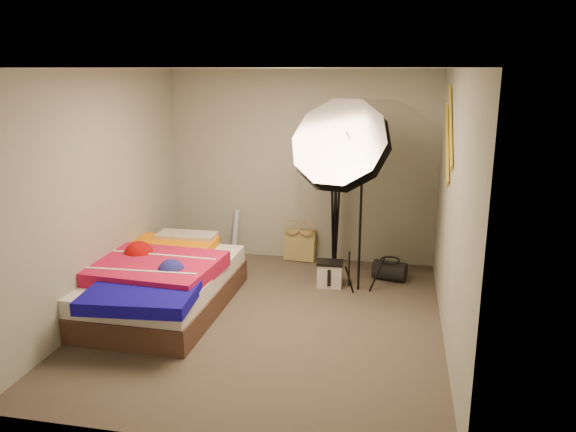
% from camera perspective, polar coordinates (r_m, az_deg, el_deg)
% --- Properties ---
extents(floor, '(4.00, 4.00, 0.00)m').
position_cam_1_polar(floor, '(5.86, -2.14, -10.45)').
color(floor, '#4C4539').
rests_on(floor, ground).
extents(ceiling, '(4.00, 4.00, 0.00)m').
position_cam_1_polar(ceiling, '(5.31, -2.41, 14.79)').
color(ceiling, silver).
rests_on(ceiling, wall_back).
extents(wall_back, '(3.50, 0.00, 3.50)m').
position_cam_1_polar(wall_back, '(7.37, 1.37, 5.01)').
color(wall_back, gray).
rests_on(wall_back, floor).
extents(wall_front, '(3.50, 0.00, 3.50)m').
position_cam_1_polar(wall_front, '(3.62, -9.72, -5.60)').
color(wall_front, gray).
rests_on(wall_front, floor).
extents(wall_left, '(0.00, 4.00, 4.00)m').
position_cam_1_polar(wall_left, '(6.09, -18.50, 2.19)').
color(wall_left, gray).
rests_on(wall_left, floor).
extents(wall_right, '(0.00, 4.00, 4.00)m').
position_cam_1_polar(wall_right, '(5.33, 16.36, 0.63)').
color(wall_right, gray).
rests_on(wall_right, floor).
extents(tote_bag, '(0.43, 0.23, 0.43)m').
position_cam_1_polar(tote_bag, '(7.52, 1.26, -2.97)').
color(tote_bag, tan).
rests_on(tote_bag, floor).
extents(wrapping_roll, '(0.14, 0.20, 0.65)m').
position_cam_1_polar(wrapping_roll, '(7.69, -5.38, -1.75)').
color(wrapping_roll, '#6F99E2').
rests_on(wrapping_roll, floor).
extents(camera_case, '(0.29, 0.21, 0.28)m').
position_cam_1_polar(camera_case, '(6.66, 4.28, -5.98)').
color(camera_case, beige).
rests_on(camera_case, floor).
extents(duffel_bag, '(0.43, 0.32, 0.24)m').
position_cam_1_polar(duffel_bag, '(6.95, 10.29, -5.49)').
color(duffel_bag, black).
rests_on(duffel_bag, floor).
extents(wall_stripe_upper, '(0.02, 0.91, 0.78)m').
position_cam_1_polar(wall_stripe_upper, '(5.80, 16.19, 8.78)').
color(wall_stripe_upper, gold).
rests_on(wall_stripe_upper, wall_right).
extents(wall_stripe_lower, '(0.02, 0.91, 0.78)m').
position_cam_1_polar(wall_stripe_lower, '(6.07, 15.87, 7.14)').
color(wall_stripe_lower, gold).
rests_on(wall_stripe_lower, wall_right).
extents(bed, '(1.44, 2.21, 0.59)m').
position_cam_1_polar(bed, '(6.17, -13.08, -6.54)').
color(bed, '#4F3327').
rests_on(bed, floor).
extents(photo_umbrella, '(1.46, 1.15, 2.32)m').
position_cam_1_polar(photo_umbrella, '(6.16, 5.53, 6.90)').
color(photo_umbrella, black).
rests_on(photo_umbrella, floor).
extents(camera_tripod, '(0.09, 0.09, 1.26)m').
position_cam_1_polar(camera_tripod, '(7.19, 4.83, 0.42)').
color(camera_tripod, black).
rests_on(camera_tripod, floor).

